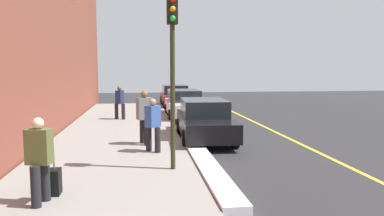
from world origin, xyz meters
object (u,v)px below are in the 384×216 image
pedestrian_olive_coat (39,158)px  rolling_suitcase (55,182)px  parked_car_white (184,104)px  pedestrian_blue_coat (153,124)px  pedestrian_grey_coat (145,116)px  traffic_light_pole (172,53)px  parked_car_black (204,120)px  pedestrian_navy_coat (120,102)px  parked_car_red (175,96)px

pedestrian_olive_coat → rolling_suitcase: pedestrian_olive_coat is taller
parked_car_white → pedestrian_blue_coat: bearing=-12.6°
pedestrian_grey_coat → traffic_light_pole: size_ratio=0.42×
parked_car_black → pedestrian_blue_coat: 3.13m
pedestrian_navy_coat → rolling_suitcase: bearing=-3.4°
parked_car_white → parked_car_black: bearing=0.4°
parked_car_white → pedestrian_olive_coat: (12.87, -4.17, 0.26)m
pedestrian_navy_coat → traffic_light_pole: (9.58, 1.85, 2.03)m
rolling_suitcase → traffic_light_pole: bearing=122.3°
pedestrian_olive_coat → pedestrian_navy_coat: pedestrian_navy_coat is taller
parked_car_black → pedestrian_blue_coat: bearing=-39.6°
pedestrian_grey_coat → traffic_light_pole: traffic_light_pole is taller
parked_car_red → traffic_light_pole: traffic_light_pole is taller
parked_car_white → pedestrian_olive_coat: 13.53m
pedestrian_navy_coat → traffic_light_pole: bearing=10.9°
parked_car_red → pedestrian_navy_coat: size_ratio=2.77×
parked_car_red → pedestrian_navy_coat: pedestrian_navy_coat is taller
pedestrian_navy_coat → pedestrian_olive_coat: bearing=-4.0°
pedestrian_grey_coat → traffic_light_pole: bearing=11.8°
rolling_suitcase → parked_car_black: bearing=146.0°
parked_car_red → parked_car_white: bearing=-0.2°
pedestrian_navy_coat → rolling_suitcase: size_ratio=1.88×
pedestrian_navy_coat → traffic_light_pole: traffic_light_pole is taller
parked_car_white → traffic_light_pole: bearing=-8.0°
parked_car_red → parked_car_white: same height
pedestrian_blue_coat → pedestrian_navy_coat: bearing=-169.4°
pedestrian_blue_coat → pedestrian_olive_coat: bearing=-28.2°
parked_car_black → pedestrian_olive_coat: bearing=-32.8°
traffic_light_pole → pedestrian_olive_coat: bearing=-51.7°
parked_car_black → pedestrian_navy_coat: bearing=-146.5°
parked_car_red → pedestrian_blue_coat: pedestrian_blue_coat is taller
parked_car_white → pedestrian_blue_coat: 8.95m
parked_car_red → traffic_light_pole: bearing=-5.3°
parked_car_white → pedestrian_olive_coat: size_ratio=2.93×
parked_car_red → rolling_suitcase: parked_car_red is taller
pedestrian_olive_coat → pedestrian_blue_coat: size_ratio=1.01×
parked_car_black → traffic_light_pole: 5.24m
pedestrian_grey_coat → parked_car_white: bearing=163.8°
pedestrian_grey_coat → pedestrian_olive_coat: bearing=-20.4°
pedestrian_navy_coat → traffic_light_pole: size_ratio=0.38×
pedestrian_blue_coat → rolling_suitcase: bearing=-29.8°
pedestrian_blue_coat → rolling_suitcase: (3.63, -2.08, -0.60)m
pedestrian_olive_coat → traffic_light_pole: traffic_light_pole is taller
pedestrian_blue_coat → parked_car_red: bearing=172.3°
pedestrian_grey_coat → rolling_suitcase: bearing=-20.9°
pedestrian_grey_coat → pedestrian_blue_coat: size_ratio=1.10×
parked_car_black → pedestrian_grey_coat: 2.56m
pedestrian_olive_coat → pedestrian_grey_coat: (-5.33, 1.98, 0.08)m
parked_car_red → parked_car_black: 12.08m
parked_car_black → rolling_suitcase: (6.04, -4.07, -0.35)m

